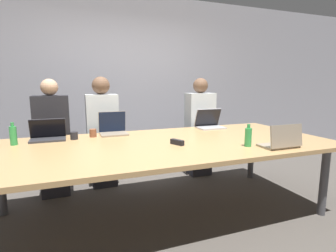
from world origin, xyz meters
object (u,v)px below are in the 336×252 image
object	(u,v)px
person_far_left	(53,140)
bottle_far_left	(13,135)
laptop_far_right	(209,123)
person_far_right	(200,128)
stapler	(177,142)
person_far_midleft	(103,134)
laptop_far_midleft	(113,128)
cup_far_midleft	(93,133)
cup_far_left	(74,136)
bottle_near_right	(248,137)
laptop_near_right	(282,141)
laptop_far_left	(48,134)

from	to	relation	value
person_far_left	bottle_far_left	bearing A→B (deg)	-121.05
laptop_far_right	person_far_right	size ratio (longest dim) A/B	0.25
laptop_far_right	stapler	world-z (taller)	laptop_far_right
person_far_midleft	laptop_far_right	distance (m)	1.42
laptop_far_midleft	cup_far_midleft	bearing A→B (deg)	-160.09
cup_far_left	stapler	size ratio (longest dim) A/B	0.52
person_far_left	bottle_near_right	size ratio (longest dim) A/B	6.65
cup_far_midleft	laptop_near_right	xyz separation A→B (m)	(1.60, -1.13, 0.02)
stapler	laptop_far_left	bearing A→B (deg)	125.63
laptop_far_right	person_far_left	xyz separation A→B (m)	(-1.95, 0.32, -0.16)
cup_far_midleft	laptop_far_left	size ratio (longest dim) A/B	0.25
cup_far_midleft	stapler	distance (m)	1.00
stapler	person_far_midleft	bearing A→B (deg)	91.39
laptop_far_right	person_far_right	bearing A→B (deg)	81.55
laptop_near_right	stapler	world-z (taller)	laptop_near_right
laptop_far_right	person_far_left	world-z (taller)	person_far_left
laptop_far_midleft	bottle_far_left	distance (m)	1.01
person_far_midleft	cup_far_midleft	bearing A→B (deg)	-108.03
cup_far_midleft	bottle_near_right	distance (m)	1.66
cup_far_midleft	cup_far_left	distance (m)	0.21
laptop_far_left	person_far_left	world-z (taller)	person_far_left
cup_far_left	laptop_far_right	bearing A→B (deg)	4.41
laptop_far_midleft	person_far_right	distance (m)	1.38
laptop_far_left	laptop_far_midleft	bearing A→B (deg)	7.00
laptop_far_left	bottle_far_left	world-z (taller)	laptop_far_left
laptop_far_right	laptop_far_left	distance (m)	1.97
laptop_far_right	person_far_right	world-z (taller)	person_far_right
laptop_far_midleft	person_far_left	world-z (taller)	person_far_left
person_far_midleft	laptop_far_left	bearing A→B (deg)	-141.47
person_far_midleft	bottle_far_left	world-z (taller)	person_far_midleft
person_far_right	bottle_far_left	distance (m)	2.39
person_far_midleft	laptop_far_left	xyz separation A→B (m)	(-0.62, -0.49, 0.13)
laptop_far_midleft	person_far_midleft	world-z (taller)	person_far_midleft
laptop_far_left	stapler	size ratio (longest dim) A/B	2.30
laptop_far_midleft	stapler	bearing A→B (deg)	-56.82
laptop_far_right	person_far_midleft	bearing A→B (deg)	162.45
person_far_midleft	stapler	bearing A→B (deg)	-63.81
laptop_far_left	stapler	distance (m)	1.37
person_far_midleft	cup_far_midleft	size ratio (longest dim) A/B	16.48
person_far_midleft	person_far_right	size ratio (longest dim) A/B	1.01
cup_far_left	bottle_near_right	bearing A→B (deg)	-30.60
laptop_far_midleft	laptop_far_left	distance (m)	0.70
laptop_far_right	bottle_near_right	xyz separation A→B (m)	(-0.17, -1.04, 0.02)
laptop_far_midleft	cup_far_left	xyz separation A→B (m)	(-0.44, -0.15, -0.04)
laptop_far_left	person_far_right	bearing A→B (deg)	12.42
cup_far_midleft	laptop_far_left	distance (m)	0.46
person_far_midleft	laptop_far_left	distance (m)	0.80
stapler	cup_far_left	bearing A→B (deg)	122.01
cup_far_left	bottle_near_right	world-z (taller)	bottle_near_right
person_far_midleft	stapler	size ratio (longest dim) A/B	9.39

